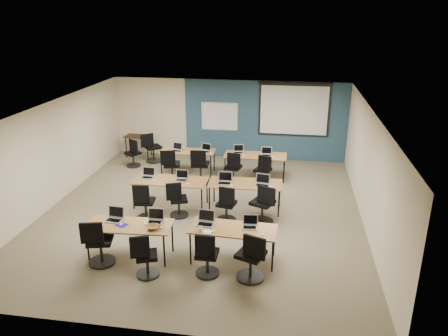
% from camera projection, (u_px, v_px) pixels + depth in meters
% --- Properties ---
extents(floor, '(8.00, 9.00, 0.02)m').
position_uv_depth(floor, '(203.00, 211.00, 11.29)').
color(floor, '#6B6354').
rests_on(floor, ground).
extents(ceiling, '(8.00, 9.00, 0.02)m').
position_uv_depth(ceiling, '(201.00, 109.00, 10.36)').
color(ceiling, white).
rests_on(ceiling, ground).
extents(wall_back, '(8.00, 0.04, 2.70)m').
position_uv_depth(wall_back, '(229.00, 119.00, 14.99)').
color(wall_back, beige).
rests_on(wall_back, ground).
extents(wall_front, '(8.00, 0.04, 2.70)m').
position_uv_depth(wall_front, '(142.00, 259.00, 6.65)').
color(wall_front, beige).
rests_on(wall_front, ground).
extents(wall_left, '(0.04, 9.00, 2.70)m').
position_uv_depth(wall_left, '(52.00, 154.00, 11.41)').
color(wall_left, beige).
rests_on(wall_left, ground).
extents(wall_right, '(0.04, 9.00, 2.70)m').
position_uv_depth(wall_right, '(369.00, 171.00, 10.23)').
color(wall_right, beige).
rests_on(wall_right, ground).
extents(blue_accent_panel, '(5.50, 0.04, 2.70)m').
position_uv_depth(blue_accent_panel, '(265.00, 121.00, 14.78)').
color(blue_accent_panel, '#3D5977').
rests_on(blue_accent_panel, wall_back).
extents(whiteboard, '(1.28, 0.03, 0.98)m').
position_uv_depth(whiteboard, '(220.00, 117.00, 14.93)').
color(whiteboard, silver).
rests_on(whiteboard, wall_back).
extents(projector_screen, '(2.40, 0.10, 1.82)m').
position_uv_depth(projector_screen, '(294.00, 107.00, 14.40)').
color(projector_screen, black).
rests_on(projector_screen, wall_back).
extents(training_table_front_left, '(1.76, 0.73, 0.73)m').
position_uv_depth(training_table_front_left, '(130.00, 227.00, 9.04)').
color(training_table_front_left, '#A0783C').
rests_on(training_table_front_left, floor).
extents(training_table_front_right, '(1.78, 0.74, 0.73)m').
position_uv_depth(training_table_front_right, '(233.00, 230.00, 8.89)').
color(training_table_front_right, brown).
rests_on(training_table_front_right, floor).
extents(training_table_mid_left, '(1.94, 0.81, 0.73)m').
position_uv_depth(training_table_mid_left, '(170.00, 181.00, 11.38)').
color(training_table_mid_left, '#925C30').
rests_on(training_table_mid_left, floor).
extents(training_table_mid_right, '(1.88, 0.78, 0.73)m').
position_uv_depth(training_table_mid_right, '(245.00, 185.00, 11.18)').
color(training_table_mid_right, '#955326').
rests_on(training_table_mid_right, floor).
extents(training_table_back_left, '(1.70, 0.71, 0.73)m').
position_uv_depth(training_table_back_left, '(188.00, 152.00, 13.71)').
color(training_table_back_left, brown).
rests_on(training_table_back_left, floor).
extents(training_table_back_right, '(1.89, 0.79, 0.73)m').
position_uv_depth(training_table_back_right, '(255.00, 156.00, 13.32)').
color(training_table_back_right, brown).
rests_on(training_table_back_right, floor).
extents(laptop_0, '(0.35, 0.30, 0.27)m').
position_uv_depth(laptop_0, '(115.00, 217.00, 9.21)').
color(laptop_0, silver).
rests_on(laptop_0, training_table_front_left).
extents(mouse_0, '(0.07, 0.10, 0.03)m').
position_uv_depth(mouse_0, '(121.00, 224.00, 9.02)').
color(mouse_0, white).
rests_on(mouse_0, training_table_front_left).
extents(task_chair_0, '(0.55, 0.55, 1.02)m').
position_uv_depth(task_chair_0, '(99.00, 246.00, 8.81)').
color(task_chair_0, black).
rests_on(task_chair_0, floor).
extents(laptop_1, '(0.34, 0.29, 0.26)m').
position_uv_depth(laptop_1, '(155.00, 219.00, 9.13)').
color(laptop_1, silver).
rests_on(laptop_1, training_table_front_left).
extents(mouse_1, '(0.07, 0.09, 0.03)m').
position_uv_depth(mouse_1, '(162.00, 227.00, 8.90)').
color(mouse_1, white).
rests_on(mouse_1, training_table_front_left).
extents(task_chair_1, '(0.48, 0.46, 0.94)m').
position_uv_depth(task_chair_1, '(145.00, 259.00, 8.41)').
color(task_chair_1, black).
rests_on(task_chair_1, floor).
extents(laptop_2, '(0.36, 0.30, 0.27)m').
position_uv_depth(laptop_2, '(206.00, 221.00, 9.05)').
color(laptop_2, silver).
rests_on(laptop_2, training_table_front_right).
extents(mouse_2, '(0.08, 0.11, 0.03)m').
position_uv_depth(mouse_2, '(213.00, 231.00, 8.74)').
color(mouse_2, white).
rests_on(mouse_2, training_table_front_right).
extents(task_chair_2, '(0.48, 0.48, 0.96)m').
position_uv_depth(task_chair_2, '(207.00, 258.00, 8.44)').
color(task_chair_2, black).
rests_on(task_chair_2, floor).
extents(laptop_3, '(0.31, 0.26, 0.23)m').
position_uv_depth(laptop_3, '(250.00, 224.00, 8.91)').
color(laptop_3, '#ABAAB7').
rests_on(laptop_3, training_table_front_right).
extents(mouse_3, '(0.06, 0.09, 0.03)m').
position_uv_depth(mouse_3, '(263.00, 234.00, 8.61)').
color(mouse_3, white).
rests_on(mouse_3, training_table_front_right).
extents(task_chair_3, '(0.58, 0.55, 1.03)m').
position_uv_depth(task_chair_3, '(251.00, 260.00, 8.30)').
color(task_chair_3, black).
rests_on(task_chair_3, floor).
extents(laptop_4, '(0.33, 0.28, 0.25)m').
position_uv_depth(laptop_4, '(148.00, 175.00, 11.53)').
color(laptop_4, '#B7B7B7').
rests_on(laptop_4, training_table_mid_left).
extents(mouse_4, '(0.06, 0.10, 0.03)m').
position_uv_depth(mouse_4, '(154.00, 180.00, 11.32)').
color(mouse_4, white).
rests_on(mouse_4, training_table_mid_left).
extents(task_chair_4, '(0.49, 0.49, 0.97)m').
position_uv_depth(task_chair_4, '(145.00, 205.00, 10.71)').
color(task_chair_4, black).
rests_on(task_chair_4, floor).
extents(laptop_5, '(0.33, 0.28, 0.25)m').
position_uv_depth(laptop_5, '(181.00, 178.00, 11.36)').
color(laptop_5, '#B6B6B6').
rests_on(laptop_5, training_table_mid_left).
extents(mouse_5, '(0.07, 0.10, 0.04)m').
position_uv_depth(mouse_5, '(188.00, 183.00, 11.11)').
color(mouse_5, white).
rests_on(mouse_5, training_table_mid_left).
extents(task_chair_5, '(0.49, 0.47, 0.96)m').
position_uv_depth(task_chair_5, '(178.00, 202.00, 10.86)').
color(task_chair_5, black).
rests_on(task_chair_5, floor).
extents(laptop_6, '(0.36, 0.31, 0.27)m').
position_uv_depth(laptop_6, '(225.00, 180.00, 11.16)').
color(laptop_6, silver).
rests_on(laptop_6, training_table_mid_right).
extents(mouse_6, '(0.09, 0.12, 0.04)m').
position_uv_depth(mouse_6, '(232.00, 185.00, 10.99)').
color(mouse_6, white).
rests_on(mouse_6, training_table_mid_right).
extents(task_chair_6, '(0.48, 0.48, 0.96)m').
position_uv_depth(task_chair_6, '(227.00, 207.00, 10.60)').
color(task_chair_6, black).
rests_on(task_chair_6, floor).
extents(laptop_7, '(0.36, 0.31, 0.27)m').
position_uv_depth(laptop_7, '(263.00, 183.00, 11.02)').
color(laptop_7, silver).
rests_on(laptop_7, training_table_mid_right).
extents(mouse_7, '(0.09, 0.12, 0.04)m').
position_uv_depth(mouse_7, '(271.00, 187.00, 10.92)').
color(mouse_7, white).
rests_on(mouse_7, training_table_mid_right).
extents(task_chair_7, '(0.60, 0.56, 1.04)m').
position_uv_depth(task_chair_7, '(263.00, 207.00, 10.50)').
color(task_chair_7, black).
rests_on(task_chair_7, floor).
extents(laptop_8, '(0.32, 0.28, 0.25)m').
position_uv_depth(laptop_8, '(177.00, 149.00, 13.67)').
color(laptop_8, '#AFAFBD').
rests_on(laptop_8, training_table_back_left).
extents(mouse_8, '(0.08, 0.10, 0.03)m').
position_uv_depth(mouse_8, '(178.00, 152.00, 13.57)').
color(mouse_8, white).
rests_on(mouse_8, training_table_back_left).
extents(task_chair_8, '(0.55, 0.55, 1.02)m').
position_uv_depth(task_chair_8, '(171.00, 168.00, 13.11)').
color(task_chair_8, black).
rests_on(task_chair_8, floor).
extents(laptop_9, '(0.32, 0.27, 0.24)m').
position_uv_depth(laptop_9, '(206.00, 150.00, 13.61)').
color(laptop_9, silver).
rests_on(laptop_9, training_table_back_left).
extents(mouse_9, '(0.09, 0.11, 0.04)m').
position_uv_depth(mouse_9, '(211.00, 153.00, 13.42)').
color(mouse_9, white).
rests_on(mouse_9, training_table_back_left).
extents(task_chair_9, '(0.56, 0.56, 1.04)m').
position_uv_depth(task_chair_9, '(200.00, 168.00, 13.07)').
color(task_chair_9, black).
rests_on(task_chair_9, floor).
extents(laptop_10, '(0.31, 0.27, 0.24)m').
position_uv_depth(laptop_10, '(238.00, 151.00, 13.50)').
color(laptop_10, '#BBBBBB').
rests_on(laptop_10, training_table_back_right).
extents(mouse_10, '(0.08, 0.11, 0.03)m').
position_uv_depth(mouse_10, '(243.00, 156.00, 13.21)').
color(mouse_10, white).
rests_on(mouse_10, training_table_back_right).
extents(task_chair_10, '(0.50, 0.50, 0.98)m').
position_uv_depth(task_chair_10, '(233.00, 170.00, 12.99)').
color(task_chair_10, black).
rests_on(task_chair_10, floor).
extents(laptop_11, '(0.32, 0.27, 0.24)m').
position_uv_depth(laptop_11, '(266.00, 153.00, 13.26)').
color(laptop_11, '#B9B9BF').
rests_on(laptop_11, training_table_back_right).
extents(mouse_11, '(0.06, 0.09, 0.03)m').
position_uv_depth(mouse_11, '(272.00, 157.00, 13.10)').
color(mouse_11, white).
rests_on(mouse_11, training_table_back_right).
extents(task_chair_11, '(0.51, 0.49, 0.98)m').
position_uv_depth(task_chair_11, '(263.00, 173.00, 12.78)').
color(task_chair_11, black).
rests_on(task_chair_11, floor).
extents(blue_mousepad, '(0.29, 0.26, 0.01)m').
position_uv_depth(blue_mousepad, '(122.00, 225.00, 9.01)').
color(blue_mousepad, navy).
rests_on(blue_mousepad, training_table_front_left).
extents(snack_bowl, '(0.37, 0.37, 0.08)m').
position_uv_depth(snack_bowl, '(153.00, 227.00, 8.85)').
color(snack_bowl, brown).
rests_on(snack_bowl, training_table_front_left).
extents(snack_plate, '(0.23, 0.23, 0.01)m').
position_uv_depth(snack_plate, '(207.00, 232.00, 8.72)').
color(snack_plate, white).
rests_on(snack_plate, training_table_front_right).
extents(coffee_cup, '(0.09, 0.09, 0.06)m').
position_uv_depth(coffee_cup, '(200.00, 230.00, 8.72)').
color(coffee_cup, silver).
rests_on(coffee_cup, snack_plate).
extents(utility_table, '(0.89, 0.50, 0.75)m').
position_uv_depth(utility_table, '(138.00, 139.00, 15.26)').
color(utility_table, black).
rests_on(utility_table, floor).
extents(spare_chair_a, '(0.63, 0.54, 1.02)m').
position_uv_depth(spare_chair_a, '(152.00, 150.00, 14.77)').
color(spare_chair_a, black).
rests_on(spare_chair_a, floor).
extents(spare_chair_b, '(0.52, 0.47, 0.95)m').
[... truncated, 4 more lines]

